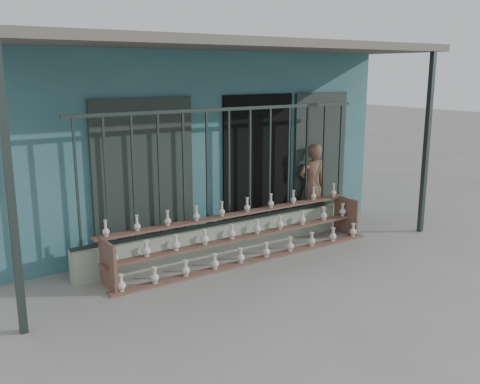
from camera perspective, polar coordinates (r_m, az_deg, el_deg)
ground at (r=7.55m, az=4.31°, el=-8.83°), size 60.00×60.00×0.00m
workshop_building at (r=10.72m, az=-9.77°, el=6.42°), size 7.40×6.60×3.21m
parapet_wall at (r=8.47m, az=-1.14°, el=-4.74°), size 5.00×0.20×0.45m
security_fence at (r=8.20m, az=-1.18°, el=2.76°), size 5.00×0.04×1.80m
shelf_rack at (r=8.11m, az=0.50°, el=-4.58°), size 4.50×0.68×0.85m
elderly_woman at (r=9.73m, az=7.69°, el=0.70°), size 0.59×0.42×1.52m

